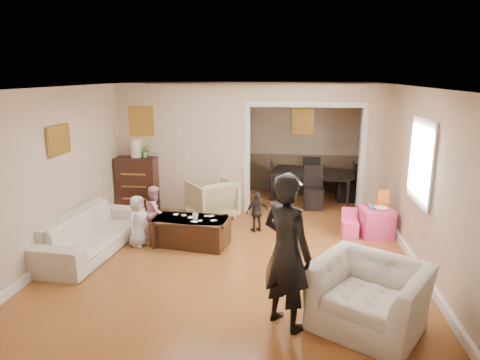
# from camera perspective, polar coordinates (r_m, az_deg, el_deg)

# --- Properties ---
(floor) EXTENTS (7.00, 7.00, 0.00)m
(floor) POSITION_cam_1_polar(r_m,az_deg,el_deg) (7.37, -0.19, -8.32)
(floor) COLOR #AD642C
(floor) RESTS_ON ground
(partition_left) EXTENTS (2.75, 0.18, 2.60)m
(partition_left) POSITION_cam_1_polar(r_m,az_deg,el_deg) (8.98, -7.55, 4.25)
(partition_left) COLOR beige
(partition_left) RESTS_ON ground
(partition_right) EXTENTS (0.55, 0.18, 2.60)m
(partition_right) POSITION_cam_1_polar(r_m,az_deg,el_deg) (8.86, 17.42, 3.60)
(partition_right) COLOR beige
(partition_right) RESTS_ON ground
(partition_header) EXTENTS (2.22, 0.18, 0.35)m
(partition_header) POSITION_cam_1_polar(r_m,az_deg,el_deg) (8.58, 8.76, 11.33)
(partition_header) COLOR beige
(partition_header) RESTS_ON partition_right
(window_pane) EXTENTS (0.03, 0.95, 1.10)m
(window_pane) POSITION_cam_1_polar(r_m,az_deg,el_deg) (6.77, 22.99, 2.23)
(window_pane) COLOR white
(window_pane) RESTS_ON ground
(framed_art_partition) EXTENTS (0.45, 0.03, 0.55)m
(framed_art_partition) POSITION_cam_1_polar(r_m,az_deg,el_deg) (9.05, -12.94, 7.61)
(framed_art_partition) COLOR brown
(framed_art_partition) RESTS_ON partition_left
(framed_art_sofa_wall) EXTENTS (0.03, 0.55, 0.40)m
(framed_art_sofa_wall) POSITION_cam_1_polar(r_m,az_deg,el_deg) (7.18, -22.90, 4.90)
(framed_art_sofa_wall) COLOR brown
(framed_art_alcove) EXTENTS (0.45, 0.03, 0.55)m
(framed_art_alcove) POSITION_cam_1_polar(r_m,az_deg,el_deg) (10.27, 8.33, 7.70)
(framed_art_alcove) COLOR brown
(sofa) EXTENTS (1.06, 2.28, 0.64)m
(sofa) POSITION_cam_1_polar(r_m,az_deg,el_deg) (7.32, -19.10, -6.60)
(sofa) COLOR silver
(sofa) RESTS_ON ground
(armchair_back) EXTENTS (1.16, 1.17, 0.77)m
(armchair_back) POSITION_cam_1_polar(r_m,az_deg,el_deg) (8.51, -3.74, -2.53)
(armchair_back) COLOR #C6B78A
(armchair_back) RESTS_ON ground
(armchair_front) EXTENTS (1.53, 1.48, 0.76)m
(armchair_front) POSITION_cam_1_polar(r_m,az_deg,el_deg) (5.17, 16.76, -14.55)
(armchair_front) COLOR silver
(armchair_front) RESTS_ON ground
(dresser) EXTENTS (0.82, 0.46, 1.13)m
(dresser) POSITION_cam_1_polar(r_m,az_deg,el_deg) (9.18, -13.37, -0.48)
(dresser) COLOR black
(dresser) RESTS_ON ground
(table_lamp) EXTENTS (0.22, 0.22, 0.36)m
(table_lamp) POSITION_cam_1_polar(r_m,az_deg,el_deg) (9.03, -13.64, 4.10)
(table_lamp) COLOR beige
(table_lamp) RESTS_ON dresser
(potted_plant) EXTENTS (0.25, 0.21, 0.28)m
(potted_plant) POSITION_cam_1_polar(r_m,az_deg,el_deg) (8.97, -12.42, 3.83)
(potted_plant) COLOR #437A36
(potted_plant) RESTS_ON dresser
(coffee_table) EXTENTS (1.31, 0.80, 0.46)m
(coffee_table) POSITION_cam_1_polar(r_m,az_deg,el_deg) (7.28, -6.56, -6.78)
(coffee_table) COLOR #351C11
(coffee_table) RESTS_ON ground
(coffee_cup) EXTENTS (0.12, 0.12, 0.10)m
(coffee_cup) POSITION_cam_1_polar(r_m,az_deg,el_deg) (7.12, -5.92, -4.87)
(coffee_cup) COLOR silver
(coffee_cup) RESTS_ON coffee_table
(play_table) EXTENTS (0.61, 0.61, 0.51)m
(play_table) POSITION_cam_1_polar(r_m,az_deg,el_deg) (7.96, 17.53, -5.32)
(play_table) COLOR #E03B80
(play_table) RESTS_ON ground
(cereal_box) EXTENTS (0.21, 0.10, 0.30)m
(cereal_box) POSITION_cam_1_polar(r_m,az_deg,el_deg) (7.96, 18.46, -2.34)
(cereal_box) COLOR yellow
(cereal_box) RESTS_ON play_table
(cyan_cup) EXTENTS (0.08, 0.08, 0.08)m
(cyan_cup) POSITION_cam_1_polar(r_m,az_deg,el_deg) (7.81, 17.03, -3.39)
(cyan_cup) COLOR teal
(cyan_cup) RESTS_ON play_table
(toy_block) EXTENTS (0.10, 0.09, 0.05)m
(toy_block) POSITION_cam_1_polar(r_m,az_deg,el_deg) (7.97, 16.67, -3.12)
(toy_block) COLOR red
(toy_block) RESTS_ON play_table
(play_bowl) EXTENTS (0.25, 0.25, 0.05)m
(play_bowl) POSITION_cam_1_polar(r_m,az_deg,el_deg) (7.77, 18.20, -3.65)
(play_bowl) COLOR white
(play_bowl) RESTS_ON play_table
(dining_table) EXTENTS (2.03, 1.41, 0.65)m
(dining_table) POSITION_cam_1_polar(r_m,az_deg,el_deg) (9.85, 9.51, -0.76)
(dining_table) COLOR black
(dining_table) RESTS_ON ground
(adult_person) EXTENTS (0.77, 0.75, 1.79)m
(adult_person) POSITION_cam_1_polar(r_m,az_deg,el_deg) (4.81, 6.19, -9.41)
(adult_person) COLOR black
(adult_person) RESTS_ON ground
(child_kneel_a) EXTENTS (0.40, 0.49, 0.86)m
(child_kneel_a) POSITION_cam_1_polar(r_m,az_deg,el_deg) (7.31, -13.40, -5.30)
(child_kneel_a) COLOR silver
(child_kneel_a) RESTS_ON ground
(child_kneel_b) EXTENTS (0.42, 0.50, 0.91)m
(child_kneel_b) POSITION_cam_1_polar(r_m,az_deg,el_deg) (7.66, -11.21, -4.10)
(child_kneel_b) COLOR pink
(child_kneel_b) RESTS_ON ground
(child_toddler) EXTENTS (0.47, 0.38, 0.74)m
(child_toddler) POSITION_cam_1_polar(r_m,az_deg,el_deg) (7.77, 2.26, -4.22)
(child_toddler) COLOR black
(child_toddler) RESTS_ON ground
(craft_papers) EXTENTS (0.80, 0.43, 0.00)m
(craft_papers) POSITION_cam_1_polar(r_m,az_deg,el_deg) (7.21, -5.73, -5.00)
(craft_papers) COLOR white
(craft_papers) RESTS_ON coffee_table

